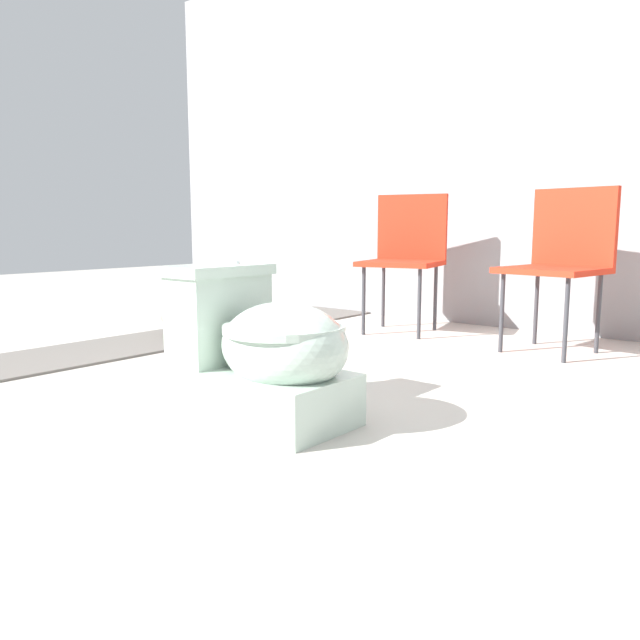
# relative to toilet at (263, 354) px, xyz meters

# --- Properties ---
(ground_plane) EXTENTS (14.00, 14.00, 0.00)m
(ground_plane) POSITION_rel_toilet_xyz_m (-0.21, -0.18, -0.22)
(ground_plane) COLOR #B7B2A8
(gravel_strip) EXTENTS (0.56, 8.00, 0.01)m
(gravel_strip) POSITION_rel_toilet_xyz_m (-1.47, 0.32, -0.21)
(gravel_strip) COLOR #605B56
(gravel_strip) RESTS_ON ground
(building_wall) EXTENTS (7.00, 0.20, 2.60)m
(building_wall) POSITION_rel_toilet_xyz_m (0.29, 2.44, 1.08)
(building_wall) COLOR gray
(building_wall) RESTS_ON ground
(toilet) EXTENTS (0.64, 0.40, 0.52)m
(toilet) POSITION_rel_toilet_xyz_m (0.00, 0.00, 0.00)
(toilet) COLOR #B2C6B7
(toilet) RESTS_ON ground
(folding_chair_left) EXTENTS (0.53, 0.53, 0.83)m
(folding_chair_left) POSITION_rel_toilet_xyz_m (-0.60, 1.86, 0.29)
(folding_chair_left) COLOR red
(folding_chair_left) RESTS_ON ground
(folding_chair_middle) EXTENTS (0.50, 0.50, 0.83)m
(folding_chair_middle) POSITION_rel_toilet_xyz_m (0.36, 1.82, 0.29)
(folding_chair_middle) COLOR red
(folding_chair_middle) RESTS_ON ground
(boulder_near) EXTENTS (0.38, 0.40, 0.21)m
(boulder_near) POSITION_rel_toilet_xyz_m (-1.49, 1.12, -0.11)
(boulder_near) COLOR #B7B2AD
(boulder_near) RESTS_ON ground
(boulder_far) EXTENTS (0.40, 0.49, 0.31)m
(boulder_far) POSITION_rel_toilet_xyz_m (-1.44, 0.89, -0.06)
(boulder_far) COLOR gray
(boulder_far) RESTS_ON ground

